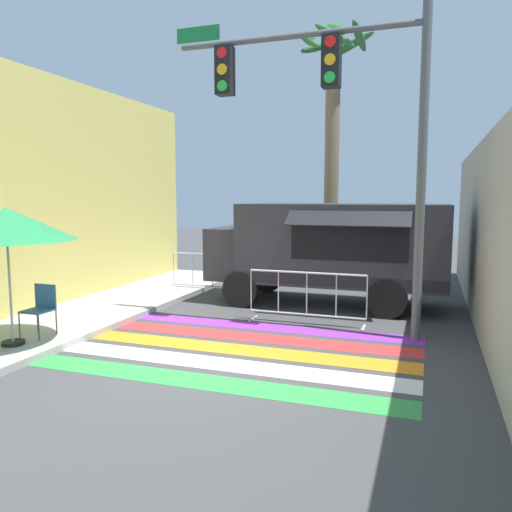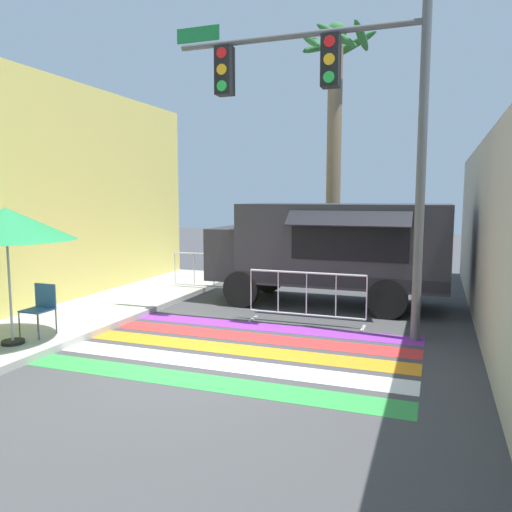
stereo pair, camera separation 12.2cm
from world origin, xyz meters
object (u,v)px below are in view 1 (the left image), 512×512
Objects in this scene: barricade_side at (213,273)px; palm_tree at (333,123)px; food_truck at (325,246)px; traffic_signal_pole at (333,102)px; barricade_front at (307,298)px; folding_chair at (41,305)px; patio_umbrella at (6,225)px.

barricade_side is 0.31× the size of palm_tree.
traffic_signal_pole is at bearing -76.38° from food_truck.
palm_tree is at bearing 51.58° from barricade_side.
food_truck is 2.29× the size of barricade_front.
folding_chair is at bearing -113.21° from palm_tree.
patio_umbrella is at bearing -147.96° from traffic_signal_pole.
patio_umbrella reaches higher than barricade_side.
barricade_side is at bearing 143.00° from traffic_signal_pole.
traffic_signal_pole is 6.66× the size of folding_chair.
barricade_side is (-3.08, 2.29, -0.00)m from barricade_front.
food_truck is at bearing 52.72° from patio_umbrella.
food_truck is 6.27m from folding_chair.
patio_umbrella reaches higher than barricade_front.
barricade_side is at bearing 79.64° from patio_umbrella.
traffic_signal_pole reaches higher than barricade_side.
food_truck is at bearing 91.13° from barricade_front.
food_truck is 2.43× the size of patio_umbrella.
barricade_front is at bearing 39.27° from patio_umbrella.
barricade_front is (-0.55, 0.45, -3.68)m from traffic_signal_pole.
barricade_front and barricade_side have the same top height.
food_truck is 0.72× the size of palm_tree.
traffic_signal_pole reaches higher than food_truck.
barricade_front reaches higher than folding_chair.
folding_chair is 0.37× the size of barricade_front.
traffic_signal_pole is 6.02m from palm_tree.
palm_tree is (3.51, 8.19, 4.06)m from folding_chair.
traffic_signal_pole is at bearing -79.18° from palm_tree.
traffic_signal_pole is 0.78× the size of palm_tree.
folding_chair is (0.03, 0.63, -1.44)m from patio_umbrella.
food_truck is 0.92× the size of traffic_signal_pole.
traffic_signal_pole reaches higher than folding_chair.
folding_chair is (-4.64, -2.29, -3.56)m from traffic_signal_pole.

